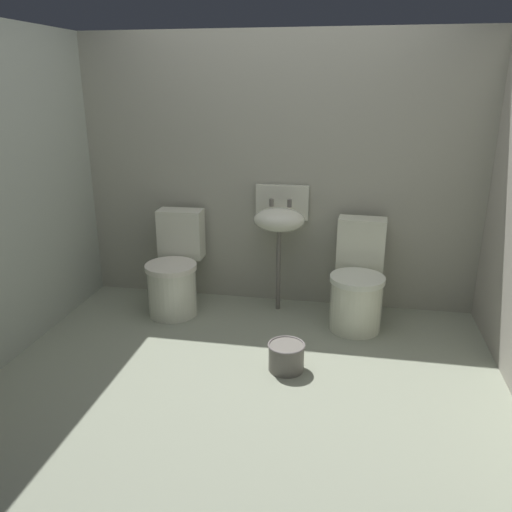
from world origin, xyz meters
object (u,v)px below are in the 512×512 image
Objects in this scene: toilet_right at (357,285)px; sink at (280,218)px; bucket at (286,356)px; toilet_left at (175,272)px.

sink reaches higher than toilet_right.
toilet_right is at bearing 59.99° from bucket.
toilet_right reaches higher than bucket.
bucket is at bearing 63.23° from toilet_right.
sink is (0.81, 0.19, 0.43)m from toilet_left.
toilet_left and toilet_right have the same top height.
toilet_left is at bearing -166.93° from sink.
toilet_right is 0.79× the size of sink.
toilet_left is 1.43m from toilet_right.
sink is 4.07× the size of bucket.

